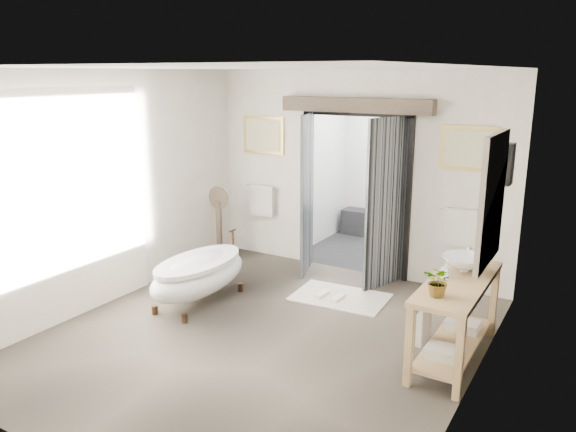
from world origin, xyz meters
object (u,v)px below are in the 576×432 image
object	(u,v)px
vanity	(453,313)
basin	(465,264)
rug	(340,297)
clawfoot_tub	(199,274)

from	to	relation	value
vanity	basin	world-z (taller)	basin
basin	rug	bearing A→B (deg)	168.94
vanity	rug	size ratio (longest dim) A/B	1.33
clawfoot_tub	basin	size ratio (longest dim) A/B	3.41
rug	clawfoot_tub	bearing A→B (deg)	-144.55
rug	basin	size ratio (longest dim) A/B	2.56
vanity	rug	distance (m)	1.94
clawfoot_tub	rug	size ratio (longest dim) A/B	1.34
clawfoot_tub	basin	bearing A→B (deg)	9.02
clawfoot_tub	rug	xyz separation A→B (m)	(1.48, 1.05, -0.38)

